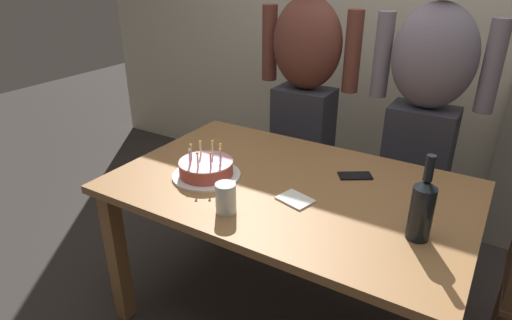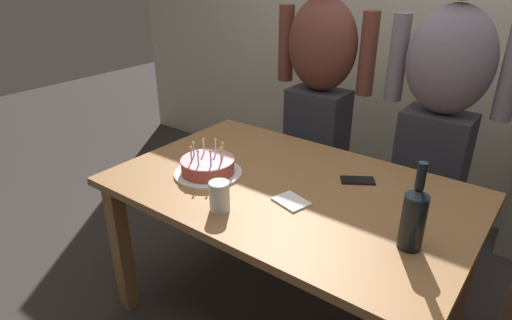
% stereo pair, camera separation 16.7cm
% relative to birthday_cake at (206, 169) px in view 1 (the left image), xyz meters
% --- Properties ---
extents(ground_plane, '(10.00, 10.00, 0.00)m').
position_rel_birthday_cake_xyz_m(ground_plane, '(0.35, 0.13, -0.78)').
color(ground_plane, '#332D2B').
extents(back_wall, '(5.20, 0.10, 2.60)m').
position_rel_birthday_cake_xyz_m(back_wall, '(0.35, 1.68, 0.52)').
color(back_wall, beige).
rests_on(back_wall, ground_plane).
extents(dining_table, '(1.50, 0.96, 0.74)m').
position_rel_birthday_cake_xyz_m(dining_table, '(0.35, 0.13, -0.13)').
color(dining_table, olive).
rests_on(dining_table, ground_plane).
extents(birthday_cake, '(0.30, 0.30, 0.15)m').
position_rel_birthday_cake_xyz_m(birthday_cake, '(0.00, 0.00, 0.00)').
color(birthday_cake, white).
rests_on(birthday_cake, dining_table).
extents(water_glass_near, '(0.08, 0.08, 0.12)m').
position_rel_birthday_cake_xyz_m(water_glass_near, '(0.24, -0.20, 0.02)').
color(water_glass_near, silver).
rests_on(water_glass_near, dining_table).
extents(wine_bottle, '(0.08, 0.08, 0.31)m').
position_rel_birthday_cake_xyz_m(wine_bottle, '(0.90, 0.01, 0.09)').
color(wine_bottle, black).
rests_on(wine_bottle, dining_table).
extents(cell_phone, '(0.16, 0.14, 0.01)m').
position_rel_birthday_cake_xyz_m(cell_phone, '(0.56, 0.34, -0.03)').
color(cell_phone, black).
rests_on(cell_phone, dining_table).
extents(napkin_stack, '(0.16, 0.13, 0.01)m').
position_rel_birthday_cake_xyz_m(napkin_stack, '(0.43, 0.02, -0.03)').
color(napkin_stack, white).
rests_on(napkin_stack, dining_table).
extents(person_man_bearded, '(0.61, 0.27, 1.66)m').
position_rel_birthday_cake_xyz_m(person_man_bearded, '(0.03, 0.93, 0.10)').
color(person_man_bearded, '#33333D').
rests_on(person_man_bearded, ground_plane).
extents(person_woman_cardigan, '(0.61, 0.27, 1.66)m').
position_rel_birthday_cake_xyz_m(person_woman_cardigan, '(0.71, 0.93, 0.10)').
color(person_woman_cardigan, '#33333D').
rests_on(person_woman_cardigan, ground_plane).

